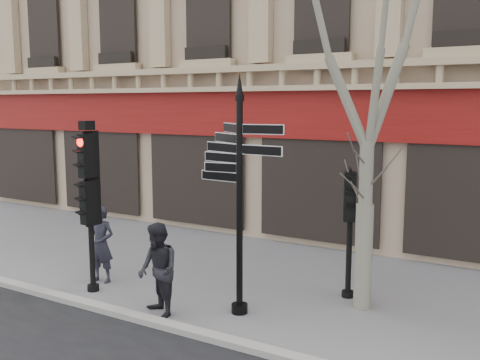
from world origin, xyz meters
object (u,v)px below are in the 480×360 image
object	(u,v)px
plane_tree	(372,13)
pedestrian_a	(101,244)
traffic_signal_main	(89,185)
fingerpost	(239,155)
traffic_signal_secondary	(350,210)
pedestrian_b	(158,270)

from	to	relation	value
plane_tree	pedestrian_a	xyz separation A→B (m)	(-5.41, -1.43, -4.66)
traffic_signal_main	plane_tree	bearing A→B (deg)	24.52
pedestrian_a	plane_tree	bearing A→B (deg)	4.32
fingerpost	plane_tree	xyz separation A→B (m)	(1.90, 1.43, 2.52)
traffic_signal_secondary	pedestrian_b	world-z (taller)	traffic_signal_secondary
fingerpost	traffic_signal_secondary	size ratio (longest dim) A/B	1.73
fingerpost	pedestrian_a	size ratio (longest dim) A/B	2.63
traffic_signal_main	fingerpost	bearing A→B (deg)	12.98
fingerpost	plane_tree	world-z (taller)	plane_tree
plane_tree	pedestrian_b	size ratio (longest dim) A/B	4.49
fingerpost	pedestrian_b	distance (m)	2.59
fingerpost	traffic_signal_secondary	xyz separation A→B (m)	(1.47, 1.84, -1.19)
pedestrian_b	traffic_signal_secondary	bearing A→B (deg)	74.20
traffic_signal_main	pedestrian_a	xyz separation A→B (m)	(-0.26, 0.53, -1.40)
pedestrian_a	traffic_signal_secondary	bearing A→B (deg)	9.80
fingerpost	traffic_signal_secondary	world-z (taller)	fingerpost
fingerpost	traffic_signal_secondary	distance (m)	2.64
plane_tree	pedestrian_b	world-z (taller)	plane_tree
pedestrian_a	pedestrian_b	xyz separation A→B (m)	(2.30, -0.88, 0.03)
traffic_signal_main	plane_tree	distance (m)	6.40
traffic_signal_secondary	plane_tree	bearing A→B (deg)	-66.16
pedestrian_a	pedestrian_b	bearing A→B (deg)	-31.32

